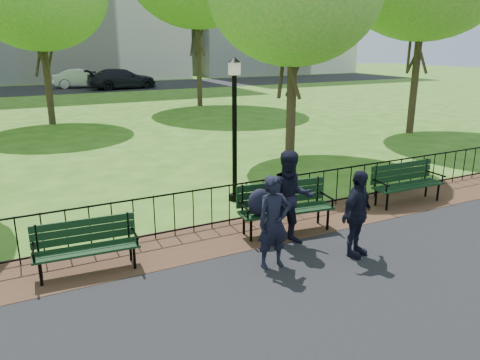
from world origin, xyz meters
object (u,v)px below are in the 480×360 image
park_bench_main (272,202)px  sedan_silver (83,78)px  park_bench_right_a (406,179)px  lamppost (235,125)px  person_mid (291,198)px  person_left (274,222)px  sedan_dark (122,79)px  person_right (357,214)px  park_bench_left_a (86,241)px

park_bench_main → sedan_silver: sedan_silver is taller
park_bench_right_a → lamppost: 4.23m
lamppost → person_mid: bearing=-94.7°
park_bench_main → person_left: person_left is taller
sedan_silver → sedan_dark: (2.66, -2.36, 0.02)m
person_left → person_right: 1.56m
park_bench_left_a → lamppost: lamppost is taller
person_left → sedan_dark: 33.16m
person_right → sedan_dark: bearing=61.6°
park_bench_main → person_mid: 0.58m
person_right → park_bench_main: bearing=97.3°
park_bench_main → park_bench_right_a: 3.82m
sedan_silver → person_left: bearing=-172.0°
person_left → person_right: (1.53, -0.30, -0.01)m
sedan_dark → park_bench_main: bearing=164.6°
lamppost → person_mid: 2.92m
sedan_dark → person_mid: bearing=164.8°
park_bench_right_a → person_right: size_ratio=1.17×
park_bench_main → person_mid: bearing=-75.6°
person_right → sedan_dark: (3.97, 33.00, 0.02)m
park_bench_left_a → park_bench_main: bearing=2.4°
park_bench_left_a → lamppost: 4.57m
person_right → sedan_silver: person_right is taller
lamppost → person_mid: (-0.23, -2.76, -0.92)m
park_bench_main → sedan_silver: size_ratio=0.42×
sedan_silver → sedan_dark: bearing=-118.9°
lamppost → person_mid: size_ratio=1.87×
park_bench_right_a → person_left: size_ratio=1.15×
park_bench_left_a → sedan_dark: sedan_dark is taller
park_bench_right_a → sedan_silver: size_ratio=0.39×
person_mid → person_right: (0.75, -0.97, -0.11)m
lamppost → person_right: bearing=-82.0°
park_bench_left_a → sedan_dark: size_ratio=0.31×
park_bench_right_a → person_mid: size_ratio=1.02×
park_bench_main → park_bench_right_a: park_bench_main is taller
park_bench_right_a → sedan_dark: (0.98, 31.28, 0.23)m
lamppost → person_left: 3.71m
person_left → sedan_dark: size_ratio=0.29×
park_bench_main → sedan_silver: bearing=93.6°
person_mid → person_right: bearing=-33.7°
park_bench_left_a → park_bench_right_a: bearing=5.0°
park_bench_left_a → person_right: 4.65m
park_bench_right_a → sedan_silver: (-1.68, 33.64, 0.21)m
person_mid → person_right: size_ratio=1.14×
sedan_silver → sedan_dark: 3.56m
person_mid → sedan_silver: person_mid is taller
lamppost → sedan_dark: 29.64m
park_bench_left_a → person_mid: size_ratio=0.95×
person_left → park_bench_right_a: bearing=20.6°
park_bench_left_a → person_right: size_ratio=1.09×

